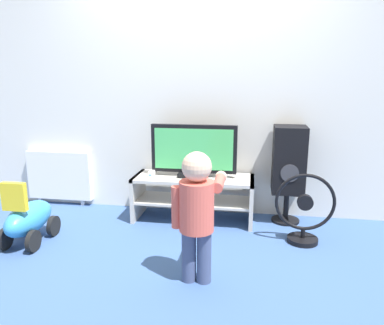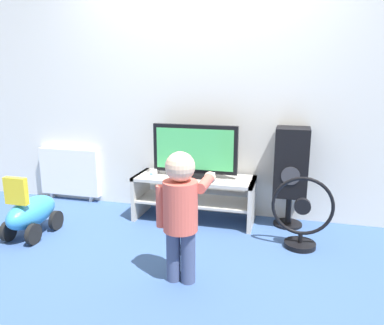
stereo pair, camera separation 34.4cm
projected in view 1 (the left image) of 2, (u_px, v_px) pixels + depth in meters
The scene contains 11 objects.
ground_plane at pixel (190, 228), 3.46m from camera, with size 16.00×16.00×0.00m, color #38568C.
wall_back at pixel (198, 83), 3.65m from camera, with size 10.00×0.06×2.60m.
tv_stand at pixel (193, 191), 3.60m from camera, with size 1.15×0.43×0.43m.
television at pixel (194, 151), 3.53m from camera, with size 0.81×0.20×0.50m.
game_console at pixel (152, 173), 3.60m from camera, with size 0.04×0.17×0.05m.
remote_primary at pixel (225, 181), 3.39m from camera, with size 0.09×0.13×0.03m.
child at pixel (197, 207), 2.46m from camera, with size 0.34×0.50×0.91m.
speaker_tower at pixel (289, 162), 3.48m from camera, with size 0.30×0.30×0.92m.
floor_fan at pixel (304, 212), 3.11m from camera, with size 0.49×0.25×0.60m.
ride_on_toy at pixel (28, 219), 3.11m from camera, with size 0.29×0.57×0.57m.
radiator at pixel (60, 175), 4.04m from camera, with size 0.71×0.08×0.58m.
Camera 1 is at (0.54, -3.18, 1.38)m, focal length 35.00 mm.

